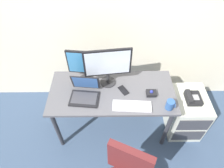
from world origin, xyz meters
TOP-DOWN VIEW (x-y plane):
  - ground_plane at (0.00, 0.00)m, footprint 8.00×8.00m
  - back_wall at (0.00, 0.68)m, footprint 6.00×0.10m
  - desk at (0.00, 0.00)m, footprint 1.43×0.66m
  - file_cabinet at (0.96, -0.00)m, footprint 0.42×0.53m
  - desk_phone at (0.95, -0.02)m, footprint 0.17×0.20m
  - monitor_main at (-0.05, 0.13)m, footprint 0.52×0.18m
  - monitor_side at (-0.31, 0.18)m, footprint 0.37×0.18m
  - keyboard at (0.21, -0.22)m, footprint 0.42×0.16m
  - laptop at (-0.30, -0.07)m, footprint 0.34×0.30m
  - trackball_mouse at (0.44, -0.05)m, footprint 0.11×0.09m
  - coffee_mug at (0.60, -0.24)m, footprint 0.10×0.09m
  - cell_phone at (0.13, 0.01)m, footprint 0.13×0.16m

SIDE VIEW (x-z plane):
  - ground_plane at x=0.00m, z-range 0.00..0.00m
  - file_cabinet at x=0.96m, z-range 0.00..0.60m
  - desk_phone at x=0.95m, z-range 0.59..0.68m
  - desk at x=0.00m, z-range 0.28..1.03m
  - cell_phone at x=0.13m, z-range 0.75..0.76m
  - keyboard at x=0.21m, z-range 0.75..0.78m
  - trackball_mouse at x=0.44m, z-range 0.74..0.81m
  - laptop at x=-0.30m, z-range 0.69..0.92m
  - coffee_mug at x=0.60m, z-range 0.75..0.86m
  - monitor_side at x=-0.31m, z-range 0.78..1.21m
  - monitor_main at x=-0.05m, z-range 0.79..1.27m
  - back_wall at x=0.00m, z-range 0.00..2.80m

